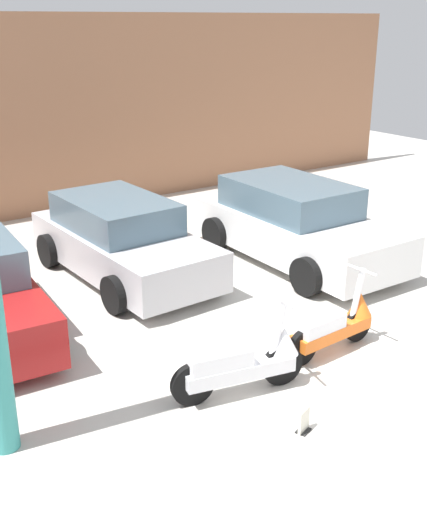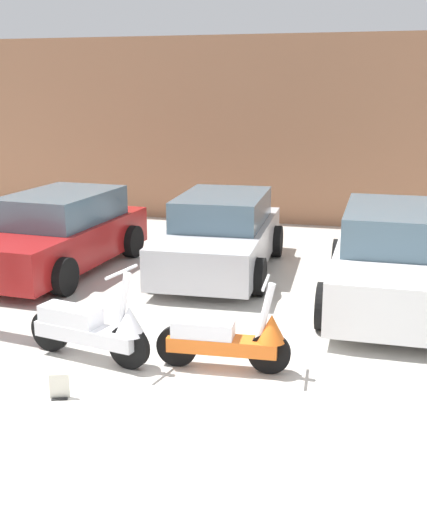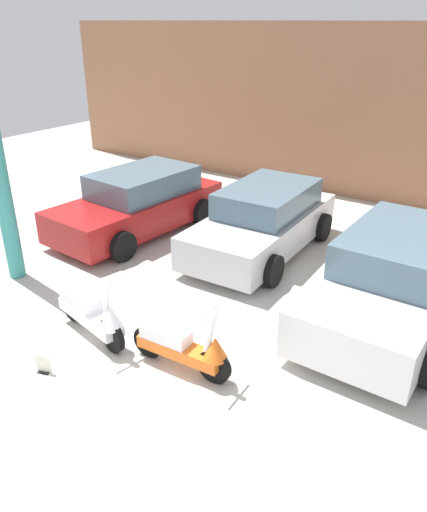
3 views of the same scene
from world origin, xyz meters
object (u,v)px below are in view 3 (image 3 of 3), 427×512
car_rear_left (139,203)px  car_rear_center (263,221)px  placard_near_left_scooter (43,364)px  scooter_front_right (184,346)px  car_rear_right (394,279)px  scooter_front_left (92,313)px

car_rear_left → car_rear_center: size_ratio=1.03×
car_rear_center → placard_near_left_scooter: car_rear_center is taller
scooter_front_right → car_rear_right: (1.81, 2.82, 0.29)m
car_rear_left → car_rear_right: bearing=89.5°
car_rear_right → car_rear_left: bearing=-93.9°
car_rear_left → car_rear_center: bearing=106.8°
car_rear_right → placard_near_left_scooter: 5.14m
scooter_front_left → scooter_front_right: bearing=16.7°
car_rear_left → scooter_front_right: bearing=52.8°
car_rear_left → scooter_front_left: bearing=36.7°
car_rear_right → placard_near_left_scooter: bearing=-39.6°
car_rear_left → placard_near_left_scooter: bearing=31.3°
car_rear_left → car_rear_right: 5.55m
scooter_front_left → placard_near_left_scooter: scooter_front_left is taller
placard_near_left_scooter → scooter_front_left: bearing=93.5°
scooter_front_left → placard_near_left_scooter: 0.99m
scooter_front_right → car_rear_center: bearing=101.7°
scooter_front_left → car_rear_center: car_rear_center is taller
scooter_front_left → scooter_front_right: scooter_front_left is taller
car_rear_center → car_rear_left: bearing=-79.5°
scooter_front_right → car_rear_right: 3.37m
scooter_front_left → car_rear_left: (-2.17, 3.40, 0.23)m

